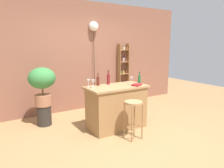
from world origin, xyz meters
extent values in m
plane|color=#A37A4C|center=(0.00, 0.00, 0.00)|extent=(12.00, 12.00, 0.00)
cube|color=#8C5642|center=(0.00, 1.95, 1.40)|extent=(6.40, 0.10, 2.80)
cube|color=#9E7042|center=(0.00, 0.30, 0.42)|extent=(1.14, 0.60, 0.85)
cube|color=#A87F51|center=(0.00, 0.30, 0.87)|extent=(1.24, 0.65, 0.04)
cylinder|color=#997047|center=(-0.13, -0.40, 0.33)|extent=(0.02, 0.02, 0.67)
cylinder|color=#997047|center=(0.11, -0.40, 0.33)|extent=(0.02, 0.02, 0.67)
cylinder|color=#997047|center=(-0.13, -0.17, 0.33)|extent=(0.02, 0.02, 0.67)
cylinder|color=#997047|center=(0.11, -0.17, 0.33)|extent=(0.02, 0.02, 0.67)
torus|color=#997047|center=(-0.01, -0.29, 0.22)|extent=(0.25, 0.25, 0.02)
cylinder|color=tan|center=(-0.01, -0.29, 0.68)|extent=(0.33, 0.33, 0.03)
cube|color=olive|center=(1.06, 1.80, 0.87)|extent=(0.02, 0.15, 1.73)
cube|color=olive|center=(1.37, 1.80, 0.87)|extent=(0.02, 0.15, 1.73)
cube|color=olive|center=(1.22, 1.80, 0.17)|extent=(0.29, 0.15, 0.02)
cylinder|color=gold|center=(1.12, 1.80, 0.22)|extent=(0.07, 0.07, 0.07)
cylinder|color=beige|center=(1.21, 1.80, 0.22)|extent=(0.07, 0.07, 0.07)
cylinder|color=silver|center=(1.31, 1.80, 0.22)|extent=(0.07, 0.07, 0.07)
cube|color=olive|center=(1.22, 1.80, 0.52)|extent=(0.29, 0.15, 0.02)
cylinder|color=#AD7A38|center=(1.12, 1.80, 0.57)|extent=(0.06, 0.06, 0.08)
cylinder|color=brown|center=(1.23, 1.80, 0.57)|extent=(0.06, 0.06, 0.08)
cylinder|color=gold|center=(1.31, 1.80, 0.57)|extent=(0.06, 0.06, 0.08)
cube|color=olive|center=(1.22, 1.80, 0.87)|extent=(0.29, 0.15, 0.02)
cylinder|color=#4C7033|center=(1.12, 1.81, 0.91)|extent=(0.06, 0.06, 0.08)
cylinder|color=gold|center=(1.22, 1.80, 0.91)|extent=(0.06, 0.06, 0.08)
cylinder|color=brown|center=(1.31, 1.80, 0.91)|extent=(0.06, 0.06, 0.08)
cube|color=olive|center=(1.22, 1.80, 1.21)|extent=(0.29, 0.15, 0.02)
cylinder|color=#AD7A38|center=(1.10, 1.81, 1.27)|extent=(0.05, 0.05, 0.10)
cylinder|color=brown|center=(1.16, 1.80, 1.27)|extent=(0.05, 0.05, 0.10)
cylinder|color=silver|center=(1.22, 1.81, 1.27)|extent=(0.05, 0.05, 0.10)
cylinder|color=brown|center=(1.28, 1.81, 1.27)|extent=(0.05, 0.05, 0.10)
cylinder|color=brown|center=(1.34, 1.81, 1.27)|extent=(0.05, 0.05, 0.10)
cube|color=olive|center=(1.22, 1.80, 1.56)|extent=(0.29, 0.15, 0.02)
cylinder|color=#4C7033|center=(1.11, 1.81, 1.60)|extent=(0.05, 0.05, 0.07)
cylinder|color=#AD7A38|center=(1.19, 1.81, 1.60)|extent=(0.05, 0.05, 0.07)
cylinder|color=silver|center=(1.25, 1.81, 1.60)|extent=(0.05, 0.05, 0.07)
cylinder|color=#994C23|center=(1.34, 1.80, 1.60)|extent=(0.05, 0.05, 0.07)
cylinder|color=#2D2823|center=(-1.24, 1.24, 0.22)|extent=(0.30, 0.30, 0.44)
cylinder|color=#A86B4C|center=(-1.24, 1.24, 0.55)|extent=(0.34, 0.34, 0.23)
cylinder|color=brown|center=(-1.24, 1.24, 0.75)|extent=(0.03, 0.03, 0.16)
ellipsoid|color=#387F3D|center=(-1.24, 1.24, 1.02)|extent=(0.56, 0.50, 0.45)
cylinder|color=#236638|center=(0.52, 0.21, 0.98)|extent=(0.06, 0.06, 0.18)
cylinder|color=#236638|center=(0.52, 0.21, 1.10)|extent=(0.02, 0.02, 0.07)
cylinder|color=black|center=(0.52, 0.21, 1.14)|extent=(0.03, 0.03, 0.01)
cylinder|color=#5B2319|center=(-0.29, 0.53, 0.97)|extent=(0.06, 0.06, 0.18)
cylinder|color=#5B2319|center=(-0.29, 0.53, 1.10)|extent=(0.02, 0.02, 0.07)
cylinder|color=black|center=(-0.29, 0.53, 1.14)|extent=(0.03, 0.03, 0.01)
cylinder|color=maroon|center=(-0.05, 0.53, 0.99)|extent=(0.06, 0.06, 0.21)
cylinder|color=maroon|center=(-0.05, 0.53, 1.13)|extent=(0.02, 0.02, 0.08)
cylinder|color=black|center=(-0.05, 0.53, 1.18)|extent=(0.03, 0.03, 0.01)
cylinder|color=silver|center=(-0.54, 0.46, 0.89)|extent=(0.06, 0.06, 0.00)
cylinder|color=silver|center=(-0.54, 0.46, 0.93)|extent=(0.01, 0.01, 0.07)
cone|color=silver|center=(-0.54, 0.46, 1.01)|extent=(0.07, 0.07, 0.08)
cylinder|color=silver|center=(0.35, 0.25, 0.89)|extent=(0.06, 0.06, 0.00)
cylinder|color=silver|center=(0.35, 0.25, 0.93)|extent=(0.01, 0.01, 0.07)
cone|color=silver|center=(0.35, 0.25, 1.01)|extent=(0.07, 0.07, 0.08)
cylinder|color=silver|center=(-0.49, 0.36, 0.89)|extent=(0.06, 0.06, 0.00)
cylinder|color=silver|center=(-0.49, 0.36, 0.93)|extent=(0.01, 0.01, 0.07)
cone|color=silver|center=(-0.49, 0.36, 1.01)|extent=(0.07, 0.07, 0.08)
cube|color=maroon|center=(0.37, 0.11, 0.90)|extent=(0.25, 0.23, 0.03)
cylinder|color=black|center=(0.29, 1.84, 1.09)|extent=(0.01, 0.01, 2.17)
sphere|color=white|center=(0.29, 1.84, 2.17)|extent=(0.25, 0.25, 0.25)
camera|label=1|loc=(-2.26, -3.16, 1.71)|focal=33.52mm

